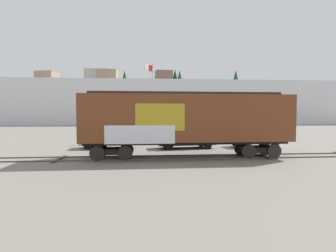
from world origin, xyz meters
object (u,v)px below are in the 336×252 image
object	(u,v)px
freight_car	(187,119)
parked_car_black	(186,138)
flagpole	(151,94)
parked_car_tan	(108,138)
parked_car_white	(254,137)

from	to	relation	value
freight_car	parked_car_black	size ratio (longest dim) A/B	2.69
parked_car_black	flagpole	bearing A→B (deg)	113.03
freight_car	parked_car_tan	distance (m)	8.12
flagpole	freight_car	bearing A→B (deg)	-79.37
flagpole	parked_car_white	bearing A→B (deg)	-34.48
parked_car_tan	parked_car_white	world-z (taller)	parked_car_tan
parked_car_tan	parked_car_white	distance (m)	12.61
parked_car_black	parked_car_white	bearing A→B (deg)	3.62
parked_car_tan	parked_car_white	xyz separation A→B (m)	(12.61, -0.22, -0.04)
flagpole	parked_car_black	xyz separation A→B (m)	(2.74, -6.44, -4.19)
parked_car_tan	parked_car_black	size ratio (longest dim) A/B	0.90
flagpole	parked_car_black	bearing A→B (deg)	-66.97
freight_car	flagpole	world-z (taller)	flagpole
flagpole	parked_car_black	world-z (taller)	flagpole
parked_car_black	parked_car_white	xyz separation A→B (m)	(6.08, 0.38, -0.02)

